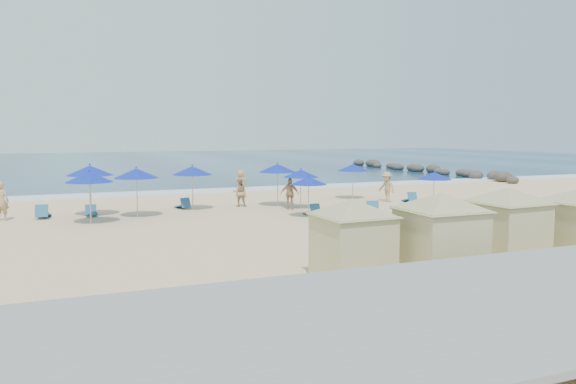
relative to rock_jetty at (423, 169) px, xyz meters
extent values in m
plane|color=beige|center=(-24.01, -24.90, -0.36)|extent=(160.00, 160.00, 0.00)
cube|color=navy|center=(-24.01, 30.10, -0.33)|extent=(160.00, 80.00, 0.06)
cube|color=white|center=(-24.01, -9.40, -0.32)|extent=(160.00, 2.50, 0.08)
cube|color=gray|center=(-24.01, -37.90, 0.19)|extent=(160.00, 2.20, 1.10)
ellipsoid|color=#322C2A|center=(-0.61, -12.90, -0.09)|extent=(1.00, 1.00, 0.65)
ellipsoid|color=#322C2A|center=(-0.13, -11.40, 0.05)|extent=(1.48, 1.48, 0.96)
ellipsoid|color=#322C2A|center=(0.35, -9.90, 0.02)|extent=(1.40, 1.40, 0.91)
ellipsoid|color=#322C2A|center=(-0.49, -8.40, 0.00)|extent=(1.32, 1.32, 0.86)
ellipsoid|color=#322C2A|center=(-0.01, -6.90, -0.02)|extent=(1.24, 1.24, 0.81)
ellipsoid|color=#322C2A|center=(0.47, -5.40, -0.04)|extent=(1.16, 1.16, 0.75)
ellipsoid|color=#322C2A|center=(-0.37, -3.90, -0.06)|extent=(1.08, 1.08, 0.70)
ellipsoid|color=#322C2A|center=(0.11, -2.40, -0.09)|extent=(1.00, 1.00, 0.65)
ellipsoid|color=#322C2A|center=(0.59, -0.90, 0.05)|extent=(1.48, 1.48, 0.96)
ellipsoid|color=#322C2A|center=(-0.25, 0.60, 0.02)|extent=(1.40, 1.40, 0.91)
ellipsoid|color=#322C2A|center=(0.23, 2.10, 0.00)|extent=(1.32, 1.32, 0.86)
ellipsoid|color=#322C2A|center=(-0.61, 3.60, -0.02)|extent=(1.24, 1.24, 0.81)
ellipsoid|color=#322C2A|center=(-0.13, 5.10, -0.04)|extent=(1.16, 1.16, 0.75)
ellipsoid|color=#322C2A|center=(0.35, 6.60, -0.06)|extent=(1.08, 1.08, 0.70)
ellipsoid|color=#322C2A|center=(-0.49, 8.10, -0.09)|extent=(1.00, 1.00, 0.65)
ellipsoid|color=#322C2A|center=(-0.01, 9.60, 0.05)|extent=(1.48, 1.48, 0.96)
ellipsoid|color=#322C2A|center=(0.47, 11.10, 0.02)|extent=(1.40, 1.40, 0.91)
ellipsoid|color=#322C2A|center=(-0.37, 12.60, 0.00)|extent=(1.32, 1.32, 0.86)
cube|color=black|center=(-23.63, -30.44, 0.01)|extent=(0.83, 0.83, 0.75)
cube|color=#C0B683|center=(-26.96, -34.15, 0.56)|extent=(1.91, 1.91, 1.85)
cube|color=tan|center=(-26.96, -34.15, 1.49)|extent=(2.01, 2.01, 0.07)
pyramid|color=tan|center=(-26.96, -34.15, 1.95)|extent=(4.05, 4.05, 0.46)
cube|color=#C0B683|center=(-24.54, -34.87, 0.63)|extent=(1.99, 1.99, 1.97)
cube|color=tan|center=(-24.54, -34.87, 1.61)|extent=(2.09, 2.09, 0.08)
pyramid|color=tan|center=(-24.54, -34.87, 2.11)|extent=(4.33, 4.33, 0.49)
cube|color=#C0B683|center=(-21.39, -34.12, 0.61)|extent=(2.07, 2.07, 1.94)
cube|color=tan|center=(-21.39, -34.12, 1.58)|extent=(2.17, 2.17, 0.08)
pyramid|color=tan|center=(-21.39, -34.12, 2.07)|extent=(4.25, 4.25, 0.49)
cylinder|color=#A5A8AD|center=(-33.25, -21.04, 0.62)|extent=(0.05, 0.05, 1.96)
cone|color=#0E229D|center=(-33.25, -21.04, 1.78)|extent=(2.16, 2.16, 0.46)
sphere|color=#0E229D|center=(-33.25, -21.04, 2.06)|extent=(0.08, 0.08, 0.08)
cylinder|color=#A5A8AD|center=(-33.09, -18.50, 0.68)|extent=(0.05, 0.05, 2.08)
cone|color=#0E229D|center=(-33.09, -18.50, 1.91)|extent=(2.30, 2.30, 0.49)
sphere|color=#0E229D|center=(-33.09, -18.50, 2.21)|extent=(0.09, 0.09, 0.09)
cylinder|color=#A5A8AD|center=(-31.02, -19.79, 0.63)|extent=(0.05, 0.05, 1.98)
cone|color=#0E229D|center=(-31.02, -19.79, 1.80)|extent=(2.19, 2.19, 0.47)
sphere|color=#0E229D|center=(-31.02, -19.79, 2.09)|extent=(0.08, 0.08, 0.08)
cylinder|color=#A5A8AD|center=(-27.93, -18.28, 0.61)|extent=(0.05, 0.05, 1.94)
cone|color=#0E229D|center=(-27.93, -18.28, 1.76)|extent=(2.14, 2.14, 0.46)
sphere|color=#0E229D|center=(-27.93, -18.28, 2.04)|extent=(0.08, 0.08, 0.08)
cylinder|color=#A5A8AD|center=(-23.26, -22.97, 0.46)|extent=(0.04, 0.04, 1.65)
cone|color=#0E229D|center=(-23.26, -22.97, 1.44)|extent=(1.83, 1.83, 0.39)
sphere|color=#0E229D|center=(-23.26, -22.97, 1.68)|extent=(0.07, 0.07, 0.07)
cylinder|color=#A5A8AD|center=(-23.17, -18.54, 0.62)|extent=(0.05, 0.05, 1.97)
cone|color=#0E229D|center=(-23.17, -18.54, 1.78)|extent=(2.17, 2.17, 0.47)
sphere|color=#0E229D|center=(-23.17, -18.54, 2.07)|extent=(0.08, 0.08, 0.08)
cylinder|color=#A5A8AD|center=(-22.39, -20.02, 0.52)|extent=(0.05, 0.05, 1.77)
cone|color=#0E229D|center=(-22.39, -20.02, 1.57)|extent=(1.95, 1.95, 0.42)
sphere|color=#0E229D|center=(-22.39, -20.02, 1.82)|extent=(0.07, 0.07, 0.07)
cylinder|color=#A5A8AD|center=(-17.60, -17.15, 0.54)|extent=(0.05, 0.05, 1.79)
cone|color=#0E229D|center=(-17.60, -17.15, 1.60)|extent=(1.98, 1.98, 0.43)
sphere|color=#0E229D|center=(-17.60, -17.15, 1.86)|extent=(0.08, 0.08, 0.08)
cylinder|color=#A5A8AD|center=(-16.00, -23.15, 0.48)|extent=(0.04, 0.04, 1.68)
cone|color=#0E229D|center=(-16.00, -23.15, 1.48)|extent=(1.86, 1.86, 0.40)
sphere|color=#0E229D|center=(-16.00, -23.15, 1.72)|extent=(0.07, 0.07, 0.07)
cube|color=#245985|center=(-35.29, -18.28, -0.19)|extent=(0.73, 1.30, 0.34)
cube|color=#245985|center=(-35.35, -18.80, 0.06)|extent=(0.62, 0.41, 0.60)
cube|color=#245985|center=(-33.10, -18.57, -0.21)|extent=(0.63, 1.15, 0.30)
cube|color=#245985|center=(-33.14, -19.03, 0.01)|extent=(0.55, 0.35, 0.54)
cube|color=#245985|center=(-28.36, -17.50, -0.22)|extent=(0.73, 1.17, 0.30)
cube|color=#245985|center=(-28.26, -17.95, 0.00)|extent=(0.56, 0.40, 0.53)
cube|color=#245985|center=(-22.84, -22.39, -0.22)|extent=(0.52, 1.10, 0.30)
cube|color=#245985|center=(-22.83, -22.85, 0.00)|extent=(0.52, 0.30, 0.53)
cube|color=#245985|center=(-19.85, -23.19, -0.19)|extent=(1.07, 1.42, 0.35)
cube|color=#245985|center=(-20.07, -23.69, 0.07)|extent=(0.69, 0.56, 0.62)
cube|color=#245985|center=(-15.30, -19.89, -0.21)|extent=(0.75, 1.22, 0.31)
cube|color=#245985|center=(-15.39, -20.36, 0.02)|extent=(0.58, 0.41, 0.55)
imported|color=tan|center=(-37.07, -18.45, 0.57)|extent=(0.80, 0.67, 1.86)
imported|color=tan|center=(-25.18, -17.88, 0.44)|extent=(0.92, 0.80, 1.60)
imported|color=tan|center=(-23.05, -20.03, 0.48)|extent=(1.07, 0.68, 1.69)
imported|color=tan|center=(-16.41, -19.17, 0.53)|extent=(0.95, 1.29, 1.79)
imported|color=tan|center=(-23.81, -13.78, 0.52)|extent=(1.02, 0.86, 1.77)
camera|label=1|loc=(-34.50, -47.77, 3.82)|focal=35.00mm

